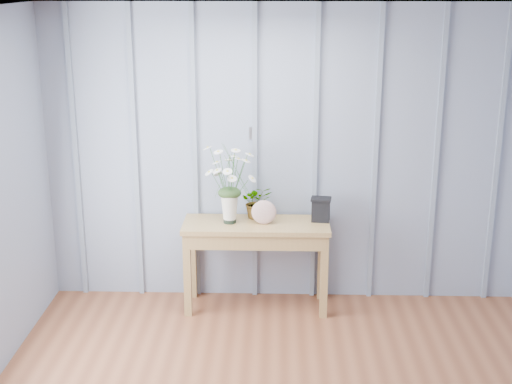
{
  "coord_description": "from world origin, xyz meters",
  "views": [
    {
      "loc": [
        -0.06,
        -3.51,
        2.68
      ],
      "look_at": [
        -0.23,
        1.94,
        1.03
      ],
      "focal_mm": 50.0,
      "sensor_mm": 36.0,
      "label": 1
    }
  ],
  "objects_px": {
    "carved_box": "(321,209)",
    "daisy_vase": "(229,174)",
    "felt_disc_vessel": "(264,212)",
    "sideboard": "(256,236)"
  },
  "relations": [
    {
      "from": "sideboard",
      "to": "daisy_vase",
      "type": "relative_size",
      "value": 1.83
    },
    {
      "from": "sideboard",
      "to": "carved_box",
      "type": "xyz_separation_m",
      "value": [
        0.53,
        0.06,
        0.22
      ]
    },
    {
      "from": "felt_disc_vessel",
      "to": "carved_box",
      "type": "xyz_separation_m",
      "value": [
        0.47,
        0.09,
        0.0
      ]
    },
    {
      "from": "carved_box",
      "to": "felt_disc_vessel",
      "type": "bearing_deg",
      "value": -168.82
    },
    {
      "from": "felt_disc_vessel",
      "to": "sideboard",
      "type": "bearing_deg",
      "value": 158.44
    },
    {
      "from": "sideboard",
      "to": "daisy_vase",
      "type": "xyz_separation_m",
      "value": [
        -0.22,
        0.0,
        0.53
      ]
    },
    {
      "from": "sideboard",
      "to": "daisy_vase",
      "type": "bearing_deg",
      "value": 179.37
    },
    {
      "from": "carved_box",
      "to": "daisy_vase",
      "type": "bearing_deg",
      "value": -175.3
    },
    {
      "from": "daisy_vase",
      "to": "carved_box",
      "type": "distance_m",
      "value": 0.81
    },
    {
      "from": "daisy_vase",
      "to": "carved_box",
      "type": "height_order",
      "value": "daisy_vase"
    }
  ]
}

